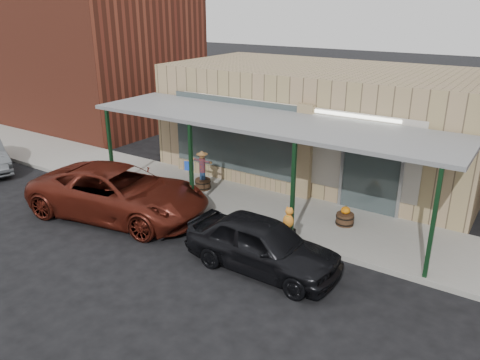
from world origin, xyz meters
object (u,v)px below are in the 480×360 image
Objects in this scene: barrel_pumpkin at (345,218)px; barrel_scarecrow at (203,176)px; parked_sedan at (262,244)px; car_maroon at (119,192)px; handicap_sign at (189,177)px.

barrel_scarecrow is at bearing -179.45° from barrel_pumpkin.
barrel_pumpkin is 0.15× the size of parked_sedan.
car_maroon reaches higher than barrel_pumpkin.
barrel_pumpkin is at bearing -14.60° from parked_sedan.
barrel_pumpkin is 0.11× the size of car_maroon.
barrel_scarecrow is 1.55m from handicap_sign.
car_maroon is at bearing -154.32° from barrel_pumpkin.
car_maroon is at bearing -115.47° from barrel_scarecrow.
car_maroon is (-6.40, -3.08, 0.44)m from barrel_pumpkin.
barrel_pumpkin is 7.12m from car_maroon.
barrel_pumpkin is 5.12m from handicap_sign.
barrel_pumpkin is (5.39, 0.05, -0.26)m from barrel_scarecrow.
parked_sedan is 5.49m from car_maroon.
barrel_scarecrow is 0.25× the size of car_maroon.
handicap_sign is at bearing -163.68° from barrel_pumpkin.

